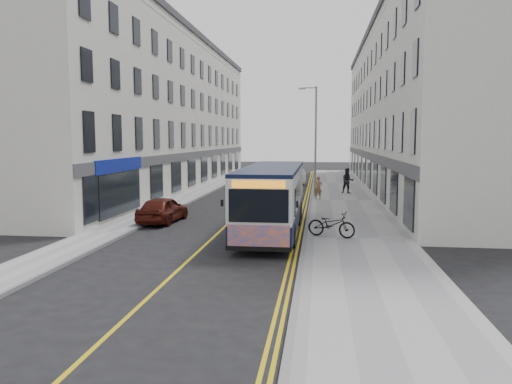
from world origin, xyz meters
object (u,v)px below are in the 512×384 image
(pedestrian_near, at_px, (318,188))
(car_maroon, at_px, (163,209))
(streetlamp, at_px, (314,137))
(pedestrian_far, at_px, (348,181))
(car_white, at_px, (294,178))
(city_bus, at_px, (272,197))
(bicycle, at_px, (331,224))

(pedestrian_near, xyz_separation_m, car_maroon, (-7.89, -9.90, -0.23))
(streetlamp, height_order, pedestrian_near, streetlamp)
(pedestrian_far, xyz_separation_m, car_white, (-4.43, 6.65, -0.31))
(city_bus, distance_m, bicycle, 3.13)
(city_bus, height_order, bicycle, city_bus)
(bicycle, xyz_separation_m, car_maroon, (-8.50, 3.38, 0.01))
(streetlamp, bearing_deg, city_bus, -97.11)
(pedestrian_near, bearing_deg, car_maroon, -116.27)
(streetlamp, bearing_deg, bicycle, -86.48)
(pedestrian_near, xyz_separation_m, pedestrian_far, (2.21, 3.95, 0.17))
(pedestrian_far, bearing_deg, city_bus, -113.34)
(bicycle, height_order, pedestrian_far, pedestrian_far)
(pedestrian_near, xyz_separation_m, car_white, (-2.22, 10.59, -0.14))
(streetlamp, relative_size, city_bus, 0.76)
(car_white, distance_m, car_maroon, 21.26)
(streetlamp, xyz_separation_m, pedestrian_far, (2.53, 2.11, -3.30))
(bicycle, height_order, car_maroon, car_maroon)
(pedestrian_near, bearing_deg, pedestrian_far, 73.04)
(city_bus, bearing_deg, pedestrian_near, 80.32)
(streetlamp, relative_size, pedestrian_far, 4.15)
(bicycle, xyz_separation_m, pedestrian_far, (1.60, 17.23, 0.42))
(city_bus, xyz_separation_m, bicycle, (2.65, -1.32, -0.99))
(streetlamp, height_order, car_maroon, streetlamp)
(city_bus, bearing_deg, car_maroon, 160.66)
(bicycle, height_order, car_white, car_white)
(streetlamp, xyz_separation_m, pedestrian_near, (0.32, -1.84, -3.47))
(streetlamp, bearing_deg, car_maroon, -122.81)
(pedestrian_near, height_order, car_white, pedestrian_near)
(bicycle, relative_size, pedestrian_near, 1.32)
(bicycle, bearing_deg, car_white, 26.70)
(streetlamp, height_order, pedestrian_far, streetlamp)
(bicycle, xyz_separation_m, pedestrian_near, (-0.61, 13.28, 0.24))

